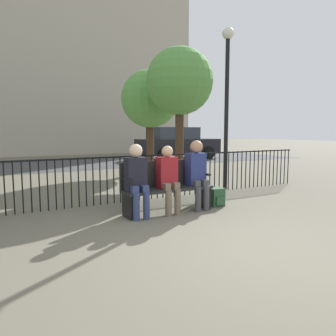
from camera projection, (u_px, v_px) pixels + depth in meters
The scene contains 13 objects.
ground_plane at pixel (257, 252), 3.95m from camera, with size 80.00×80.00×0.00m, color #605B4C.
park_bench at pixel (166, 185), 5.86m from camera, with size 1.66×0.45×0.92m.
seated_person_0 at pixel (137, 177), 5.43m from camera, with size 0.34×0.39×1.24m.
seated_person_1 at pixel (168, 176), 5.72m from camera, with size 0.34×0.39×1.19m.
seated_person_2 at pixel (197, 171), 6.01m from camera, with size 0.34×0.39×1.28m.
backpack at pixel (216, 197), 6.34m from camera, with size 0.28×0.27×0.35m.
fence_railing at pixel (139, 174), 6.80m from camera, with size 9.01×0.03×0.95m.
tree_0 at pixel (180, 82), 9.77m from camera, with size 2.01×2.01×3.93m.
tree_2 at pixel (150, 100), 11.40m from camera, with size 2.01×2.01×3.56m.
lamp_post at pixel (227, 85), 7.90m from camera, with size 0.28×0.28×3.89m.
street_surface at pixel (58, 164), 14.33m from camera, with size 24.00×6.00×0.01m.
parked_car_0 at pixel (177, 143), 16.80m from camera, with size 4.20×1.94×1.62m.
building_facade at pixel (29, 52), 20.53m from camera, with size 20.00×6.00×12.68m.
Camera 1 is at (-2.81, -2.79, 1.46)m, focal length 35.00 mm.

